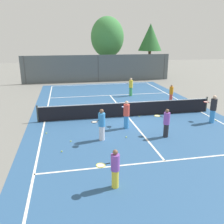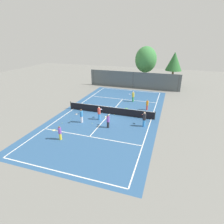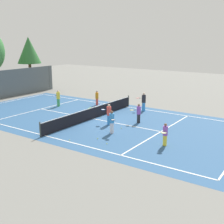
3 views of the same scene
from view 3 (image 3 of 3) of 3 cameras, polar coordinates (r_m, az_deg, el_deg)
ground_plane at (r=25.24m, az=-3.76°, el=-1.32°), size 80.00×80.00×0.00m
court_surface at (r=25.24m, az=-3.76°, el=-1.31°), size 13.00×25.00×0.01m
tennis_net at (r=25.11m, az=-3.78°, el=-0.19°), size 11.90×0.10×1.10m
tree_0 at (r=41.01m, az=-15.85°, el=11.41°), size 3.09×3.09×6.94m
player_0 at (r=30.28m, az=-2.94°, el=2.77°), size 0.32×0.32×1.49m
player_1 at (r=21.13m, az=-0.03°, el=-1.88°), size 0.84×0.81×1.69m
player_2 at (r=23.86m, az=5.17°, el=-0.22°), size 0.77×0.83×1.58m
player_3 at (r=27.84m, az=6.16°, el=2.02°), size 0.58×0.96×1.77m
player_4 at (r=23.28m, az=-0.62°, el=-0.40°), size 0.36×0.93×1.68m
player_5 at (r=19.02m, az=10.27°, el=-4.27°), size 0.90×0.51×1.48m
player_6 at (r=30.17m, az=-10.42°, el=2.70°), size 0.93×0.38×1.66m
ball_crate at (r=27.59m, az=-4.22°, el=0.40°), size 0.41×0.33×0.43m
tennis_ball_0 at (r=28.56m, az=6.15°, el=0.52°), size 0.07×0.07×0.07m
tennis_ball_1 at (r=25.67m, az=-2.27°, el=-0.96°), size 0.07×0.07×0.07m
tennis_ball_2 at (r=20.07m, az=-8.27°, el=-5.42°), size 0.07×0.07×0.07m
tennis_ball_3 at (r=22.46m, az=1.82°, el=-3.15°), size 0.07×0.07×0.07m
tennis_ball_4 at (r=19.22m, az=-1.01°, el=-6.16°), size 0.07×0.07×0.07m
tennis_ball_5 at (r=20.17m, az=-2.81°, el=-5.18°), size 0.07×0.07×0.07m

